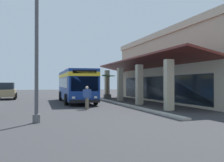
{
  "coord_description": "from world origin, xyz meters",
  "views": [
    {
      "loc": [
        23.32,
        -4.69,
        1.88
      ],
      "look_at": [
        -0.19,
        2.13,
        2.09
      ],
      "focal_mm": 43.75,
      "sensor_mm": 36.0,
      "label": 1
    }
  ],
  "objects": [
    {
      "name": "lot_light_pole",
      "position": [
        9.85,
        -4.53,
        4.47
      ],
      "size": [
        0.6,
        0.6,
        8.38
      ],
      "color": "#59595B",
      "rests_on": "ground"
    },
    {
      "name": "ground",
      "position": [
        0.0,
        8.0,
        0.0
      ],
      "size": [
        120.0,
        120.0,
        0.0
      ],
      "primitive_type": "plane",
      "color": "#2D2D30"
    },
    {
      "name": "potted_palm",
      "position": [
        -9.29,
        4.17,
        0.86
      ],
      "size": [
        1.87,
        1.83,
        2.97
      ],
      "color": "#4C4742",
      "rests_on": "ground"
    },
    {
      "name": "curb_strip",
      "position": [
        -2.08,
        2.8,
        0.06
      ],
      "size": [
        26.45,
        0.5,
        0.12
      ],
      "primitive_type": "cube",
      "color": "#9E998E",
      "rests_on": "ground"
    },
    {
      "name": "plaza_building",
      "position": [
        -2.08,
        12.42,
        3.53
      ],
      "size": [
        22.34,
        13.68,
        7.05
      ],
      "color": "#B2A88E",
      "rests_on": "ground"
    },
    {
      "name": "parked_suv_tan",
      "position": [
        -11.38,
        -7.69,
        1.02
      ],
      "size": [
        4.84,
        2.27,
        1.97
      ],
      "color": "#9E845B",
      "rests_on": "ground"
    },
    {
      "name": "pedestrian",
      "position": [
        3.69,
        -0.9,
        0.94
      ],
      "size": [
        0.46,
        0.55,
        1.68
      ],
      "color": "#726651",
      "rests_on": "ground"
    },
    {
      "name": "transit_bus",
      "position": [
        -3.83,
        -0.58,
        1.85
      ],
      "size": [
        11.26,
        3.0,
        3.34
      ],
      "color": "navy",
      "rests_on": "ground"
    }
  ]
}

